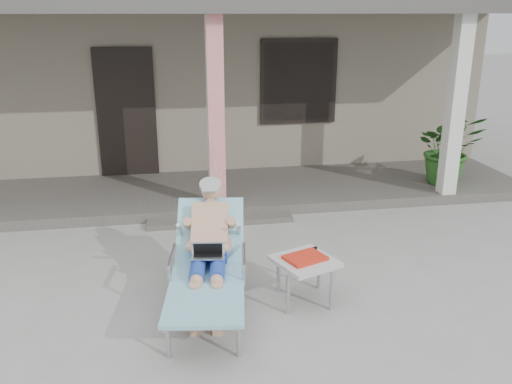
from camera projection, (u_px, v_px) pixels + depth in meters
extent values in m
plane|color=#9E9E99|center=(239.00, 286.00, 5.77)|extent=(60.00, 60.00, 0.00)
cube|color=gray|center=(195.00, 76.00, 11.37)|extent=(10.00, 5.00, 3.00)
cube|color=black|center=(126.00, 113.00, 8.90)|extent=(0.95, 0.06, 2.10)
cube|color=black|center=(299.00, 82.00, 9.22)|extent=(1.20, 0.06, 1.30)
cube|color=black|center=(299.00, 82.00, 9.21)|extent=(1.32, 0.05, 1.42)
cube|color=#605B56|center=(213.00, 192.00, 8.55)|extent=(10.00, 2.00, 0.15)
cube|color=red|center=(216.00, 115.00, 7.32)|extent=(0.22, 0.22, 2.61)
cube|color=silver|center=(455.00, 108.00, 7.88)|extent=(0.22, 0.22, 2.61)
cube|color=#474442|center=(207.00, 4.00, 7.66)|extent=(10.00, 2.30, 0.24)
cube|color=#605B56|center=(220.00, 221.00, 7.49)|extent=(2.00, 0.30, 0.07)
cylinder|color=#B7B7BC|center=(168.00, 339.00, 4.53)|extent=(0.04, 0.04, 0.35)
cylinder|color=#B7B7BC|center=(239.00, 338.00, 4.55)|extent=(0.04, 0.04, 0.35)
cylinder|color=#B7B7BC|center=(182.00, 275.00, 5.64)|extent=(0.04, 0.04, 0.35)
cylinder|color=#B7B7BC|center=(239.00, 275.00, 5.65)|extent=(0.04, 0.04, 0.35)
cube|color=#B7B7BC|center=(206.00, 293.00, 4.89)|extent=(0.76, 1.24, 0.03)
cube|color=#8CB4D9|center=(206.00, 291.00, 4.88)|extent=(0.85, 1.29, 0.04)
cube|color=#B7B7BC|center=(210.00, 234.00, 5.62)|extent=(0.67, 0.63, 0.47)
cube|color=#8CB4D9|center=(210.00, 231.00, 5.61)|extent=(0.77, 0.71, 0.53)
cylinder|color=#A3A3A5|center=(211.00, 184.00, 5.74)|extent=(0.26, 0.27, 0.12)
cube|color=silver|center=(208.00, 255.00, 5.22)|extent=(0.35, 0.27, 0.22)
cube|color=beige|center=(305.00, 261.00, 5.36)|extent=(0.71, 0.71, 0.04)
cylinder|color=#B7B7BC|center=(288.00, 294.00, 5.19)|extent=(0.04, 0.04, 0.41)
cylinder|color=#B7B7BC|center=(332.00, 291.00, 5.26)|extent=(0.04, 0.04, 0.41)
cylinder|color=#B7B7BC|center=(279.00, 274.00, 5.60)|extent=(0.04, 0.04, 0.41)
cylinder|color=#B7B7BC|center=(319.00, 271.00, 5.67)|extent=(0.04, 0.04, 0.41)
cube|color=red|center=(305.00, 258.00, 5.35)|extent=(0.46, 0.40, 0.03)
cube|color=black|center=(302.00, 252.00, 5.48)|extent=(0.36, 0.16, 0.04)
imported|color=#26591E|center=(449.00, 149.00, 8.59)|extent=(1.17, 1.06, 1.14)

